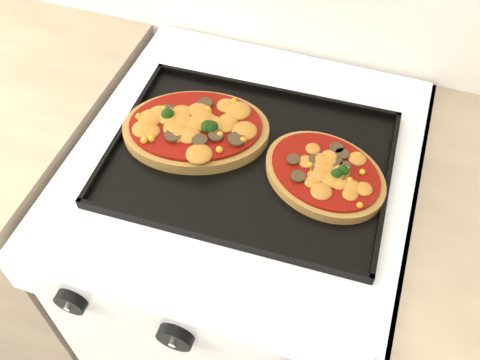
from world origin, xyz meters
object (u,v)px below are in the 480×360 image
at_px(stove, 245,276).
at_px(pizza_left, 196,128).
at_px(baking_tray, 249,158).
at_px(pizza_right, 325,173).

height_order(stove, pizza_left, pizza_left).
bearing_deg(stove, pizza_left, 178.75).
bearing_deg(stove, baking_tray, -57.60).
relative_size(stove, baking_tray, 1.92).
distance_m(baking_tray, pizza_right, 0.13).
height_order(baking_tray, pizza_left, pizza_left).
xyz_separation_m(stove, pizza_right, (0.14, -0.02, 0.48)).
distance_m(baking_tray, pizza_left, 0.11).
bearing_deg(pizza_right, baking_tray, 179.13).
relative_size(stove, pizza_right, 4.31).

